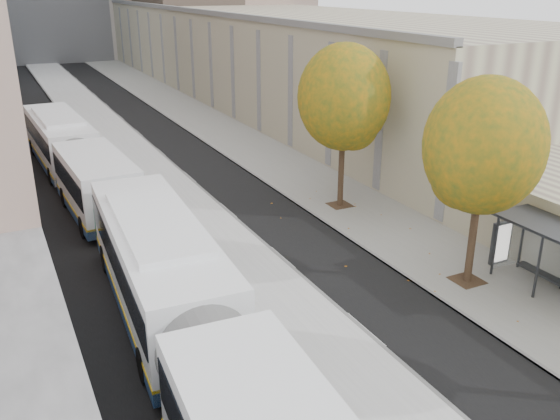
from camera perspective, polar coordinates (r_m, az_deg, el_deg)
bus_platform at (r=38.77m, az=-14.20°, el=4.79°), size 4.25×150.00×0.15m
sidewalk at (r=41.10m, az=-3.24°, el=6.26°), size 4.75×150.00×0.08m
building_tan at (r=71.19m, az=-4.21°, el=15.74°), size 18.00×92.00×8.00m
tree_c at (r=21.60m, az=19.04°, el=5.81°), size 4.20×4.20×7.28m
tree_d at (r=28.42m, az=6.18°, el=10.72°), size 4.40×4.40×7.60m
bus_near at (r=16.48m, az=-8.36°, el=-11.31°), size 3.80×19.31×3.20m
bus_far at (r=34.39m, az=-19.25°, el=4.93°), size 3.45×18.20×3.02m
distant_car at (r=45.99m, az=-20.56°, el=7.36°), size 2.58×4.24×1.35m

